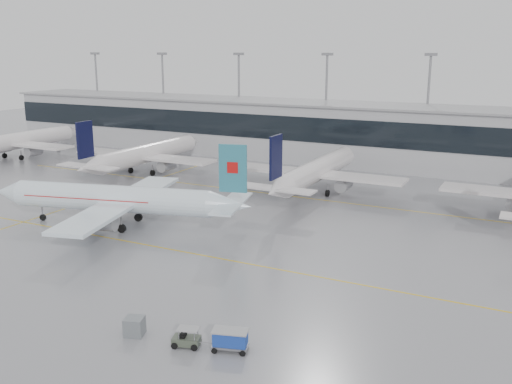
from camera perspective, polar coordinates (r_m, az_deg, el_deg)
The scene contains 15 objects.
ground at distance 66.24m, azimuth -4.73°, elevation -6.44°, with size 320.00×320.00×0.00m, color gray.
taxi_line_main at distance 66.24m, azimuth -4.73°, elevation -6.44°, with size 120.00×0.25×0.01m, color gold.
taxi_line_north at distance 91.92m, azimuth 5.09°, elevation -0.61°, with size 120.00×0.25×0.01m, color gold.
taxi_line_cross at distance 95.21m, azimuth -15.47°, elevation -0.56°, with size 0.25×60.00×0.01m, color gold.
terminal at distance 120.53m, azimuth 10.88°, elevation 5.58°, with size 180.00×15.00×12.00m, color #A8A8AC.
terminal_glass at distance 113.15m, azimuth 9.83°, elevation 5.86°, with size 180.00×0.20×5.00m, color black.
terminal_roof at distance 119.81m, azimuth 11.01°, elevation 8.51°, with size 182.00×16.00×0.40m, color gray.
light_masts at distance 125.47m, azimuth 11.81°, elevation 9.24°, with size 156.40×1.00×22.60m.
air_canada_jet at distance 78.22m, azimuth -13.39°, elevation -0.73°, with size 36.70×29.94×11.71m.
parked_jet_a at distance 135.71m, azimuth -22.88°, elevation 4.67°, with size 29.64×36.96×11.72m.
parked_jet_b at distance 111.54m, azimuth -11.08°, elevation 3.72°, with size 29.64×36.96×11.72m.
parked_jet_c at distance 94.43m, azimuth 5.97°, elevation 2.07°, with size 29.64×36.96×11.72m.
baggage_tug at distance 47.39m, azimuth -6.97°, elevation -14.47°, with size 3.34×1.93×1.59m.
baggage_cart at distance 46.32m, azimuth -2.59°, elevation -14.43°, with size 3.14×2.30×1.74m.
gse_unit at distance 49.67m, azimuth -12.06°, elevation -13.00°, with size 1.55×1.44×1.55m, color slate.
Camera 1 is at (32.85, -52.71, 23.03)m, focal length 40.00 mm.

